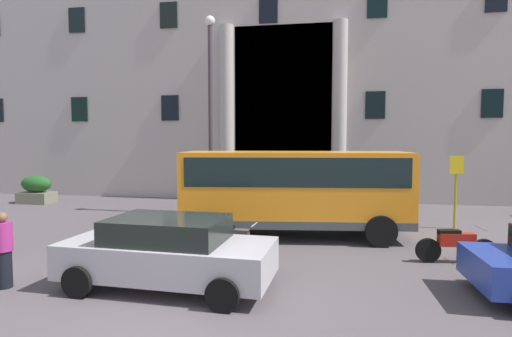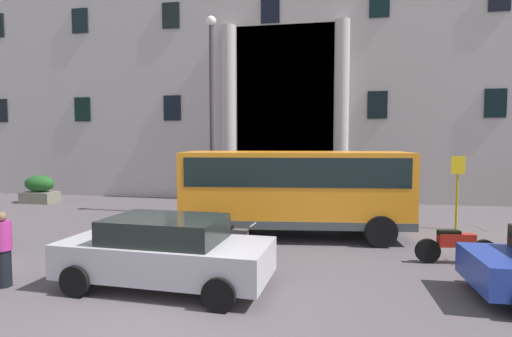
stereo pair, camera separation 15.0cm
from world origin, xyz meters
name	(u,v)px [view 1 (the left image)]	position (x,y,z in m)	size (l,w,h in m)	color
ground_plane	(172,303)	(0.00, 0.00, -0.06)	(80.00, 64.00, 0.12)	#524B4F
office_building_facade	(279,12)	(0.00, 17.49, 10.64)	(38.41, 9.60, 21.29)	#AFA6A2
orange_minibus	(295,186)	(1.90, 5.50, 1.60)	(7.07, 3.09, 2.66)	orange
bus_stop_sign	(456,184)	(7.20, 7.52, 1.55)	(0.44, 0.08, 2.49)	#969314
hedge_planter_entrance_right	(356,195)	(4.11, 10.18, 0.75)	(1.98, 0.89, 1.56)	#6D6258
hedge_planter_entrance_left	(36,190)	(-10.85, 10.22, 0.64)	(1.55, 0.99, 1.33)	#6E6C5A
hedge_planter_east	(247,195)	(-0.57, 10.26, 0.64)	(1.98, 0.70, 1.33)	slate
parked_sedan_second	(168,252)	(-0.32, 0.62, 0.75)	(4.37, 2.19, 1.45)	#B4B0B6
motorcycle_near_kerb	(230,239)	(0.41, 2.95, 0.46)	(2.06, 0.55, 0.89)	black
scooter_by_planter	(454,245)	(5.99, 3.41, 0.46)	(1.95, 0.55, 0.89)	black
pedestrian_woman_with_bag	(3,250)	(-3.63, 0.03, 0.78)	(0.36, 0.36, 1.56)	black
lamppost_plaza_centre	(211,101)	(-1.71, 8.64, 4.58)	(0.40, 0.40, 7.90)	#3D343A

